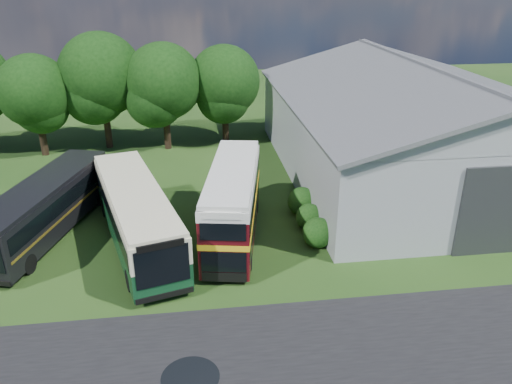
{
  "coord_description": "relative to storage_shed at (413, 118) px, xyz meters",
  "views": [
    {
      "loc": [
        -0.96,
        -17.36,
        13.84
      ],
      "look_at": [
        2.45,
        8.0,
        2.51
      ],
      "focal_mm": 35.0,
      "sensor_mm": 36.0,
      "label": 1
    }
  ],
  "objects": [
    {
      "name": "ground",
      "position": [
        -15.0,
        -15.98,
        -4.17
      ],
      "size": [
        120.0,
        120.0,
        0.0
      ],
      "primitive_type": "plane",
      "color": "#1C3C13",
      "rests_on": "ground"
    },
    {
      "name": "asphalt_road",
      "position": [
        -12.0,
        -18.98,
        -4.17
      ],
      "size": [
        60.0,
        8.0,
        0.02
      ],
      "primitive_type": "cube",
      "color": "black",
      "rests_on": "ground"
    },
    {
      "name": "puddle",
      "position": [
        -16.5,
        -18.98,
        -4.17
      ],
      "size": [
        2.2,
        2.2,
        0.01
      ],
      "primitive_type": "cylinder",
      "color": "black",
      "rests_on": "ground"
    },
    {
      "name": "storage_shed",
      "position": [
        0.0,
        0.0,
        0.0
      ],
      "size": [
        18.8,
        24.8,
        8.15
      ],
      "color": "gray",
      "rests_on": "ground"
    },
    {
      "name": "tree_left_b",
      "position": [
        -28.0,
        7.52,
        1.09
      ],
      "size": [
        5.78,
        5.78,
        8.16
      ],
      "color": "black",
      "rests_on": "ground"
    },
    {
      "name": "tree_mid",
      "position": [
        -23.0,
        8.82,
        2.02
      ],
      "size": [
        6.8,
        6.8,
        9.6
      ],
      "color": "black",
      "rests_on": "ground"
    },
    {
      "name": "tree_right_a",
      "position": [
        -18.0,
        7.82,
        1.52
      ],
      "size": [
        6.26,
        6.26,
        8.83
      ],
      "color": "black",
      "rests_on": "ground"
    },
    {
      "name": "tree_right_b",
      "position": [
        -13.0,
        8.62,
        1.27
      ],
      "size": [
        5.98,
        5.98,
        8.45
      ],
      "color": "black",
      "rests_on": "ground"
    },
    {
      "name": "shrub_front",
      "position": [
        -9.4,
        -9.98,
        -4.17
      ],
      "size": [
        1.7,
        1.7,
        1.7
      ],
      "primitive_type": "sphere",
      "color": "#194714",
      "rests_on": "ground"
    },
    {
      "name": "shrub_mid",
      "position": [
        -9.4,
        -7.98,
        -4.17
      ],
      "size": [
        1.6,
        1.6,
        1.6
      ],
      "primitive_type": "sphere",
      "color": "#194714",
      "rests_on": "ground"
    },
    {
      "name": "shrub_back",
      "position": [
        -9.4,
        -5.98,
        -4.17
      ],
      "size": [
        1.8,
        1.8,
        1.8
      ],
      "primitive_type": "sphere",
      "color": "#194714",
      "rests_on": "ground"
    },
    {
      "name": "bus_green_single",
      "position": [
        -19.16,
        -8.51,
        -2.38
      ],
      "size": [
        5.97,
        12.48,
        3.36
      ],
      "rotation": [
        0.0,
        0.0,
        0.27
      ],
      "color": "black",
      "rests_on": "ground"
    },
    {
      "name": "bus_maroon_double",
      "position": [
        -13.9,
        -8.49,
        -2.07
      ],
      "size": [
        4.23,
        10.07,
        4.2
      ],
      "rotation": [
        0.0,
        0.0,
        -0.18
      ],
      "color": "black",
      "rests_on": "ground"
    },
    {
      "name": "bus_dark_single",
      "position": [
        -24.36,
        -6.62,
        -2.49
      ],
      "size": [
        5.69,
        11.69,
        3.14
      ],
      "rotation": [
        0.0,
        0.0,
        -0.28
      ],
      "color": "black",
      "rests_on": "ground"
    }
  ]
}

